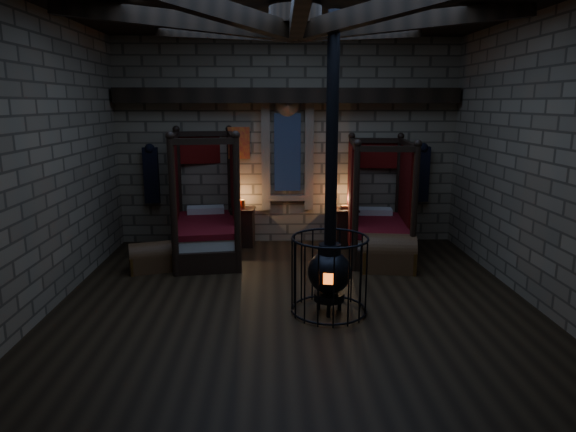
{
  "coord_description": "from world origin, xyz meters",
  "views": [
    {
      "loc": [
        -0.32,
        -7.18,
        2.91
      ],
      "look_at": [
        -0.08,
        0.6,
        1.19
      ],
      "focal_mm": 32.0,
      "sensor_mm": 36.0,
      "label": 1
    }
  ],
  "objects_px": {
    "stove": "(330,268)",
    "bed_right": "(377,227)",
    "trunk_right": "(388,254)",
    "bed_left": "(206,226)",
    "trunk_left": "(151,258)"
  },
  "relations": [
    {
      "from": "stove",
      "to": "bed_right",
      "type": "bearing_deg",
      "value": 73.93
    },
    {
      "from": "bed_right",
      "to": "stove",
      "type": "bearing_deg",
      "value": -107.79
    },
    {
      "from": "bed_right",
      "to": "stove",
      "type": "height_order",
      "value": "stove"
    },
    {
      "from": "trunk_right",
      "to": "stove",
      "type": "relative_size",
      "value": 0.24
    },
    {
      "from": "bed_left",
      "to": "stove",
      "type": "height_order",
      "value": "stove"
    },
    {
      "from": "bed_left",
      "to": "stove",
      "type": "xyz_separation_m",
      "value": [
        2.07,
        -2.86,
        0.07
      ]
    },
    {
      "from": "trunk_left",
      "to": "bed_right",
      "type": "bearing_deg",
      "value": -5.15
    },
    {
      "from": "bed_left",
      "to": "bed_right",
      "type": "bearing_deg",
      "value": -7.66
    },
    {
      "from": "bed_left",
      "to": "trunk_right",
      "type": "height_order",
      "value": "bed_left"
    },
    {
      "from": "trunk_right",
      "to": "stove",
      "type": "distance_m",
      "value": 2.24
    },
    {
      "from": "bed_right",
      "to": "stove",
      "type": "xyz_separation_m",
      "value": [
        -1.26,
        -2.86,
        0.11
      ]
    },
    {
      "from": "trunk_left",
      "to": "stove",
      "type": "xyz_separation_m",
      "value": [
        2.95,
        -1.93,
        0.42
      ]
    },
    {
      "from": "bed_left",
      "to": "trunk_left",
      "type": "bearing_deg",
      "value": -140.7
    },
    {
      "from": "bed_right",
      "to": "trunk_right",
      "type": "relative_size",
      "value": 2.23
    },
    {
      "from": "bed_left",
      "to": "trunk_right",
      "type": "relative_size",
      "value": 2.39
    }
  ]
}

